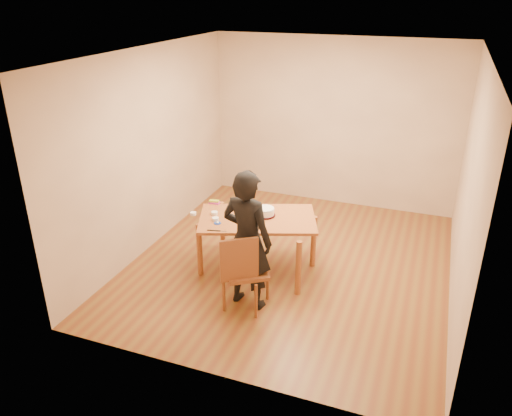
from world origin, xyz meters
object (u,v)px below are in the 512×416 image
(cake_plate, at_px, (265,215))
(person, at_px, (247,240))
(dining_table, at_px, (257,219))
(cake, at_px, (265,211))
(dining_chair, at_px, (246,271))

(cake_plate, height_order, person, person)
(dining_table, distance_m, person, 0.75)
(cake_plate, xyz_separation_m, person, (0.08, -0.82, 0.06))
(cake_plate, height_order, cake, cake)
(cake, bearing_deg, cake_plate, 0.00)
(cake_plate, distance_m, person, 0.83)
(dining_table, distance_m, dining_chair, 0.84)
(cake, height_order, person, person)
(dining_table, height_order, cake, cake)
(dining_chair, relative_size, cake, 1.92)
(dining_chair, xyz_separation_m, cake_plate, (-0.08, 0.86, 0.31))
(cake_plate, xyz_separation_m, cake, (0.00, 0.00, 0.05))
(dining_chair, distance_m, cake_plate, 0.92)
(dining_table, xyz_separation_m, cake, (0.07, 0.09, 0.07))
(dining_table, height_order, person, person)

